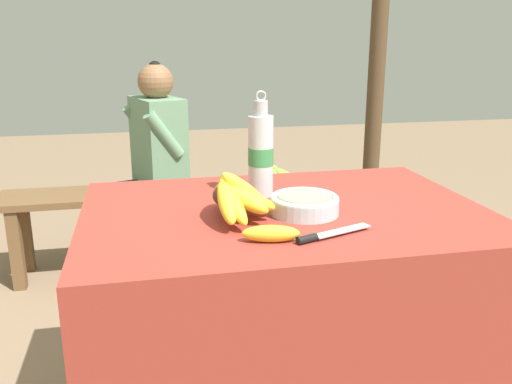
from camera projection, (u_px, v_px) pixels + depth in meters
market_counter at (283, 325)px, 1.69m from camera, size 1.17×0.82×0.77m
banana_bunch_ripe at (235, 195)px, 1.47m from camera, size 0.18×0.29×0.15m
serving_bowl at (304, 203)px, 1.53m from camera, size 0.20×0.20×0.05m
water_bottle at (261, 154)px, 1.68m from camera, size 0.08×0.08×0.33m
loose_banana_front at (271, 234)px, 1.32m from camera, size 0.15×0.07×0.04m
knife at (324, 235)px, 1.34m from camera, size 0.22×0.10×0.02m
wooden_bench at (180, 200)px, 2.97m from camera, size 1.88×0.32×0.46m
seated_vendor at (150, 155)px, 2.82m from camera, size 0.47×0.43×1.13m
banana_bunch_green at (277, 173)px, 3.04m from camera, size 0.16×0.26×0.12m
support_post_far at (380, 13)px, 3.34m from camera, size 0.11×0.11×2.78m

